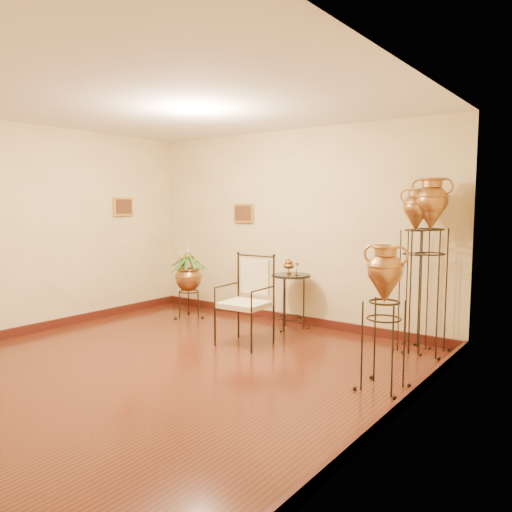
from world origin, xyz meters
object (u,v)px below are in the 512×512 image
Objects in this scene: planter_urn at (188,275)px; side_table at (291,300)px; amphora_tall at (414,268)px; armchair at (245,301)px; amphora_mid at (429,265)px.

planter_urn reaches higher than side_table.
amphora_tall is 2.07m from armchair.
amphora_mid is 2.12× the size of side_table.
amphora_mid is 1.86× the size of armchair.
side_table is (1.64, 0.34, -0.26)m from planter_urn.
planter_urn is (-3.53, -0.34, -0.38)m from amphora_mid.
planter_urn is at bearing -174.21° from amphora_tall.
amphora_mid reaches higher than armchair.
amphora_tall is 3.39m from planter_urn.
armchair is (1.61, -0.67, -0.10)m from planter_urn.
side_table is (-1.72, 0.00, -0.59)m from amphora_tall.
amphora_mid is 2.00m from side_table.
side_table is at bearing 85.05° from armchair.
armchair is at bearing -22.69° from planter_urn.
amphora_tall is at bearing 180.00° from amphora_mid.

